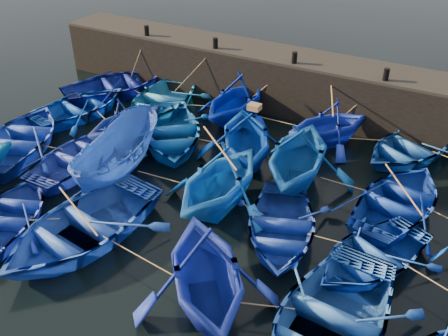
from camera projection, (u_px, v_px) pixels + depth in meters
The scene contains 31 objects.
ground at pixel (177, 232), 16.35m from camera, with size 120.00×120.00×0.00m, color black.
quay_wall at pixel (299, 85), 23.41m from camera, with size 26.00×2.50×2.50m, color black.
quay_top at pixel (301, 58), 22.70m from camera, with size 26.00×2.50×0.12m, color black.
bollard_0 at pixel (147, 30), 25.13m from camera, with size 0.24×0.24×0.50m, color black.
bollard_1 at pixel (215, 43), 23.50m from camera, with size 0.24×0.24×0.50m, color black.
bollard_2 at pixel (294, 58), 21.87m from camera, with size 0.24×0.24×0.50m, color black.
bollard_3 at pixel (386, 74), 20.24m from camera, with size 0.24×0.24×0.50m, color black.
boat_0 at pixel (116, 85), 25.15m from camera, with size 3.82×5.34×1.11m, color navy.
boat_1 at pixel (161, 100), 23.62m from camera, with size 3.85×5.38×1.12m, color blue.
boat_2 at pixel (236, 99), 22.32m from camera, with size 3.78×4.39×2.31m, color #001B9B.
boat_3 at pixel (329, 123), 20.63m from camera, with size 3.34×3.87×2.04m, color #0F25A3.
boat_4 at pixel (409, 147), 20.01m from camera, with size 3.39×4.73×0.98m, color navy.
boat_6 at pixel (81, 106), 23.17m from camera, with size 3.45×4.83×1.00m, color #073899.
boat_7 at pixel (126, 120), 20.91m from camera, with size 3.29×3.81×2.01m, color navy.
boat_8 at pixel (170, 132), 20.97m from camera, with size 3.86×5.39×1.12m, color #0E55AE.
boat_9 at pixel (246, 136), 19.37m from camera, with size 3.91×4.54×2.39m, color #053AA4.
boat_10 at pixel (299, 154), 18.04m from camera, with size 4.19×4.86×2.56m, color #0C4C9F.
boat_11 at pixel (400, 201), 16.92m from camera, with size 3.54×4.95×1.03m, color navy.
boat_13 at pixel (20, 139), 20.44m from camera, with size 3.94×5.50×1.14m, color #19379D.
boat_14 at pixel (80, 156), 19.43m from camera, with size 3.38×4.73×0.98m, color #243AAF.
boat_15 at pixel (117, 155), 18.55m from camera, with size 1.93×5.12×1.98m, color #244BA7.
boat_16 at pixel (219, 179), 16.82m from camera, with size 3.96×4.60×2.42m, color blue.
boat_17 at pixel (280, 227), 15.83m from camera, with size 3.30×4.61×0.96m, color #1A3897.
boat_18 at pixel (371, 255), 14.76m from camera, with size 3.09×4.32×0.90m, color #123E9E.
boat_21 at pixel (10, 215), 16.41m from camera, with size 3.06×4.28×0.89m, color navy.
boat_22 at pixel (81, 226), 15.67m from camera, with size 4.13×5.78×1.20m, color blue.
boat_23 at pixel (206, 271), 13.10m from camera, with size 4.03×4.67×2.46m, color #152A9F.
boat_24 at pixel (329, 322), 12.53m from camera, with size 4.02×5.62×1.17m, color #1C4FA2.
wooden_crate at pixel (254, 107), 18.54m from camera, with size 0.46×0.38×0.22m, color olive.
mooring_ropes at pixel (258, 144), 19.43m from camera, with size 17.92×12.02×2.10m.
loose_oars at pixel (265, 157), 17.04m from camera, with size 10.75×11.77×1.45m.
Camera 1 is at (7.46, -10.30, 10.60)m, focal length 40.00 mm.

